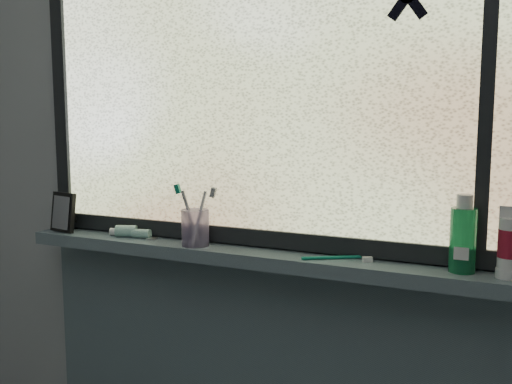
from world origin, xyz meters
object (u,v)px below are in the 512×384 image
(vanity_mirror, at_px, (63,212))
(toothbrush_cup, at_px, (195,228))
(mouthwash_bottle, at_px, (463,233))
(cream_tube, at_px, (509,240))

(vanity_mirror, height_order, toothbrush_cup, vanity_mirror)
(vanity_mirror, relative_size, mouthwash_bottle, 0.82)
(toothbrush_cup, bearing_deg, cream_tube, 0.76)
(toothbrush_cup, bearing_deg, mouthwash_bottle, 1.73)
(cream_tube, bearing_deg, mouthwash_bottle, 173.71)
(vanity_mirror, distance_m, toothbrush_cup, 0.52)
(toothbrush_cup, xyz_separation_m, cream_tube, (0.88, 0.01, 0.04))
(vanity_mirror, bearing_deg, cream_tube, 10.73)
(vanity_mirror, bearing_deg, toothbrush_cup, 10.43)
(toothbrush_cup, relative_size, cream_tube, 0.88)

